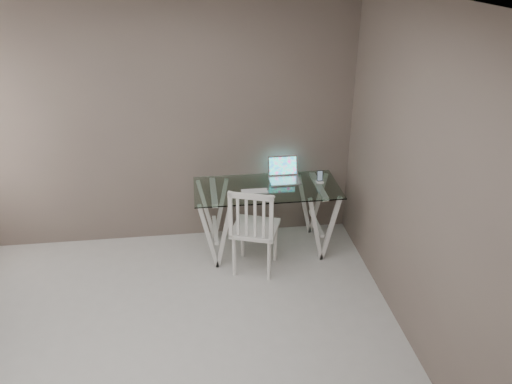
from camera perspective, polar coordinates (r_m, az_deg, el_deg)
room at (r=3.08m, az=-13.75°, el=0.96°), size 4.50×4.52×2.71m
desk at (r=5.32m, az=1.19°, el=-2.97°), size 1.50×0.70×0.75m
chair at (r=4.87m, az=-0.28°, el=-4.04°), size 0.55×0.55×0.95m
laptop at (r=5.33m, az=3.22°, el=2.03°), size 0.32×0.29×0.22m
keyboard at (r=5.06m, az=-0.19°, el=0.07°), size 0.28×0.12×0.01m
mouse at (r=4.92m, az=1.60°, el=-0.57°), size 0.11×0.06×0.03m
phone_dock at (r=5.29m, az=7.30°, el=1.46°), size 0.07×0.07×0.13m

